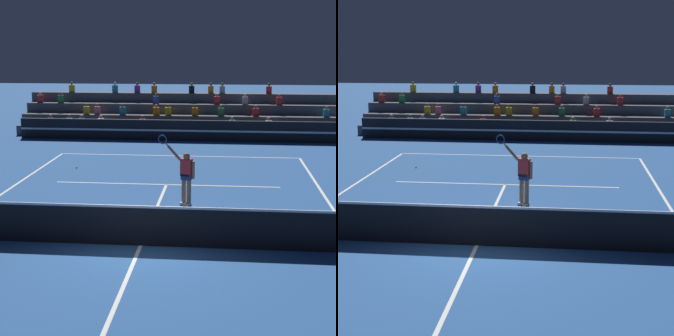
% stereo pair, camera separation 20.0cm
% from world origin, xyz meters
% --- Properties ---
extents(ground_plane, '(120.00, 120.00, 0.00)m').
position_xyz_m(ground_plane, '(0.00, 0.00, 0.00)').
color(ground_plane, '#285699').
extents(court_lines, '(11.10, 23.90, 0.01)m').
position_xyz_m(court_lines, '(0.00, 0.00, 0.00)').
color(court_lines, white).
rests_on(court_lines, ground).
extents(tennis_net, '(12.00, 0.10, 1.10)m').
position_xyz_m(tennis_net, '(0.00, 0.00, 0.54)').
color(tennis_net, black).
rests_on(tennis_net, ground).
extents(sponsor_banner_wall, '(18.00, 0.26, 1.10)m').
position_xyz_m(sponsor_banner_wall, '(0.00, 16.19, 0.55)').
color(sponsor_banner_wall, black).
rests_on(sponsor_banner_wall, ground).
extents(bleacher_stand, '(19.25, 3.80, 2.83)m').
position_xyz_m(bleacher_stand, '(-0.00, 19.35, 0.84)').
color(bleacher_stand, '#4C515B').
rests_on(bleacher_stand, ground).
extents(tennis_player, '(1.27, 0.66, 2.28)m').
position_xyz_m(tennis_player, '(0.88, 3.82, 0.98)').
color(tennis_player, '#9E7051').
rests_on(tennis_player, ground).
extents(tennis_ball, '(0.07, 0.07, 0.07)m').
position_xyz_m(tennis_ball, '(-4.01, 8.84, 0.03)').
color(tennis_ball, '#C6DB33').
rests_on(tennis_ball, ground).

